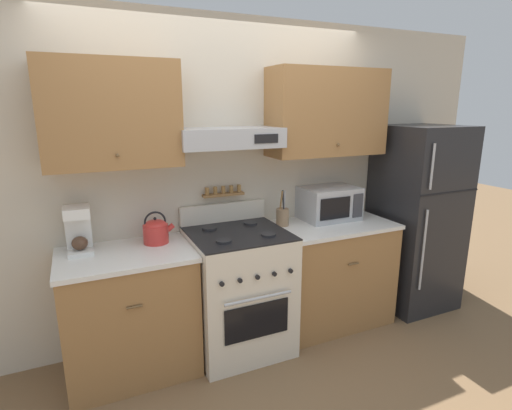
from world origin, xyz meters
TOP-DOWN VIEW (x-y plane):
  - ground_plane at (0.00, 0.00)m, footprint 16.00×16.00m
  - wall_back at (0.03, 0.60)m, footprint 5.20×0.46m
  - counter_left at (-0.81, 0.32)m, footprint 0.90×0.64m
  - counter_right at (0.88, 0.32)m, footprint 1.03×0.64m
  - stove_range at (0.00, 0.28)m, footprint 0.72×0.72m
  - refrigerator at (1.81, 0.29)m, footprint 0.67×0.69m
  - tea_kettle at (-0.58, 0.44)m, footprint 0.23×0.18m
  - coffee_maker at (-1.09, 0.47)m, footprint 0.16×0.20m
  - microwave at (0.93, 0.46)m, footprint 0.48×0.37m
  - utensil_crock at (0.46, 0.44)m, footprint 0.11×0.11m

SIDE VIEW (x-z plane):
  - ground_plane at x=0.00m, z-range 0.00..0.00m
  - counter_right at x=0.88m, z-range 0.00..0.91m
  - counter_left at x=-0.81m, z-range 0.00..0.91m
  - stove_range at x=0.00m, z-range -0.07..1.04m
  - refrigerator at x=1.81m, z-range 0.00..1.71m
  - utensil_crock at x=0.46m, z-range 0.84..1.13m
  - tea_kettle at x=-0.58m, z-range 0.88..1.12m
  - microwave at x=0.93m, z-range 0.91..1.19m
  - coffee_maker at x=-1.09m, z-range 0.91..1.23m
  - wall_back at x=0.03m, z-range 0.17..2.72m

